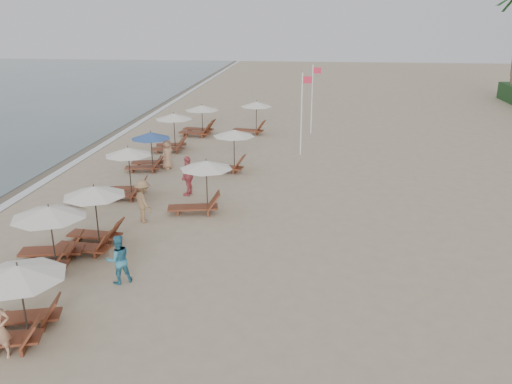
# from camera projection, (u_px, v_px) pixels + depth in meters

# --- Properties ---
(ground) EXTENTS (160.00, 160.00, 0.00)m
(ground) POSITION_uv_depth(u_px,v_px,m) (235.00, 290.00, 16.07)
(ground) COLOR tan
(ground) RESTS_ON ground
(wet_sand_band) EXTENTS (3.20, 140.00, 0.01)m
(wet_sand_band) POSITION_uv_depth(u_px,v_px,m) (22.00, 179.00, 26.78)
(wet_sand_band) COLOR #6B5E4C
(wet_sand_band) RESTS_ON ground
(foam_line) EXTENTS (0.50, 140.00, 0.02)m
(foam_line) POSITION_uv_depth(u_px,v_px,m) (47.00, 180.00, 26.64)
(foam_line) COLOR white
(foam_line) RESTS_ON ground
(lounger_station_0) EXTENTS (2.66, 2.39, 2.09)m
(lounger_station_0) POSITION_uv_depth(u_px,v_px,m) (15.00, 299.00, 13.40)
(lounger_station_0) COLOR maroon
(lounger_station_0) RESTS_ON ground
(lounger_station_1) EXTENTS (2.85, 2.46, 2.16)m
(lounger_station_1) POSITION_uv_depth(u_px,v_px,m) (45.00, 237.00, 17.23)
(lounger_station_1) COLOR maroon
(lounger_station_1) RESTS_ON ground
(lounger_station_2) EXTENTS (2.59, 2.21, 2.35)m
(lounger_station_2) POSITION_uv_depth(u_px,v_px,m) (90.00, 219.00, 18.61)
(lounger_station_2) COLOR maroon
(lounger_station_2) RESTS_ON ground
(lounger_station_3) EXTENTS (2.42, 2.14, 2.35)m
(lounger_station_3) POSITION_uv_depth(u_px,v_px,m) (126.00, 172.00, 23.85)
(lounger_station_3) COLOR maroon
(lounger_station_3) RESTS_ON ground
(lounger_station_4) EXTENTS (2.50, 2.15, 2.06)m
(lounger_station_4) POSITION_uv_depth(u_px,v_px,m) (148.00, 151.00, 28.17)
(lounger_station_4) COLOR maroon
(lounger_station_4) RESTS_ON ground
(lounger_station_5) EXTENTS (2.57, 2.28, 2.31)m
(lounger_station_5) POSITION_uv_depth(u_px,v_px,m) (171.00, 131.00, 31.99)
(lounger_station_5) COLOR maroon
(lounger_station_5) RESTS_ON ground
(lounger_station_6) EXTENTS (2.80, 2.36, 2.08)m
(lounger_station_6) POSITION_uv_depth(u_px,v_px,m) (198.00, 120.00, 36.18)
(lounger_station_6) COLOR maroon
(lounger_station_6) RESTS_ON ground
(inland_station_0) EXTENTS (2.84, 2.24, 2.22)m
(inland_station_0) POSITION_uv_depth(u_px,v_px,m) (200.00, 183.00, 21.97)
(inland_station_0) COLOR maroon
(inland_station_0) RESTS_ON ground
(inland_station_1) EXTENTS (2.81, 2.24, 2.22)m
(inland_station_1) POSITION_uv_depth(u_px,v_px,m) (229.00, 147.00, 27.74)
(inland_station_1) COLOR maroon
(inland_station_1) RESTS_ON ground
(inland_station_2) EXTENTS (2.85, 2.24, 2.22)m
(inland_station_2) POSITION_uv_depth(u_px,v_px,m) (252.00, 115.00, 36.49)
(inland_station_2) COLOR maroon
(inland_station_2) RESTS_ON ground
(beachgoer_mid_a) EXTENTS (0.98, 0.94, 1.59)m
(beachgoer_mid_a) POSITION_uv_depth(u_px,v_px,m) (118.00, 259.00, 16.28)
(beachgoer_mid_a) COLOR teal
(beachgoer_mid_a) RESTS_ON ground
(beachgoer_mid_b) EXTENTS (1.26, 1.29, 1.78)m
(beachgoer_mid_b) POSITION_uv_depth(u_px,v_px,m) (143.00, 201.00, 21.07)
(beachgoer_mid_b) COLOR #94704B
(beachgoer_mid_b) RESTS_ON ground
(beachgoer_far_a) EXTENTS (0.72, 1.18, 1.88)m
(beachgoer_far_a) POSITION_uv_depth(u_px,v_px,m) (188.00, 176.00, 24.17)
(beachgoer_far_a) COLOR #C04D56
(beachgoer_far_a) RESTS_ON ground
(beachgoer_far_b) EXTENTS (0.77, 0.93, 1.64)m
(beachgoer_far_b) POSITION_uv_depth(u_px,v_px,m) (167.00, 154.00, 28.38)
(beachgoer_far_b) COLOR tan
(beachgoer_far_b) RESTS_ON ground
(flag_pole_near) EXTENTS (0.59, 0.08, 4.83)m
(flag_pole_near) POSITION_uv_depth(u_px,v_px,m) (302.00, 110.00, 30.55)
(flag_pole_near) COLOR silver
(flag_pole_near) RESTS_ON ground
(flag_pole_far) EXTENTS (0.60, 0.08, 4.75)m
(flag_pole_far) POSITION_uv_depth(u_px,v_px,m) (312.00, 96.00, 36.17)
(flag_pole_far) COLOR silver
(flag_pole_far) RESTS_ON ground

